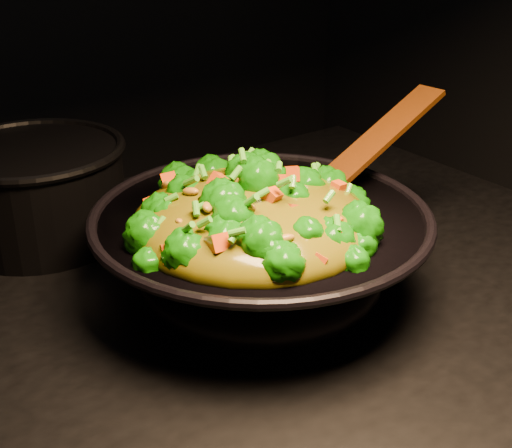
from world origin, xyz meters
TOP-DOWN VIEW (x-y plane):
  - wok at (0.06, -0.00)m, footprint 0.48×0.48m
  - stir_fry at (0.04, -0.02)m, footprint 0.30×0.30m
  - spatula at (0.24, 0.01)m, footprint 0.26×0.07m
  - back_pot at (-0.09, 0.32)m, footprint 0.31×0.31m

SIDE VIEW (x-z plane):
  - wok at x=0.06m, z-range 0.90..1.01m
  - back_pot at x=-0.09m, z-range 0.90..1.04m
  - spatula at x=0.24m, z-range 1.00..1.11m
  - stir_fry at x=0.04m, z-range 1.01..1.11m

